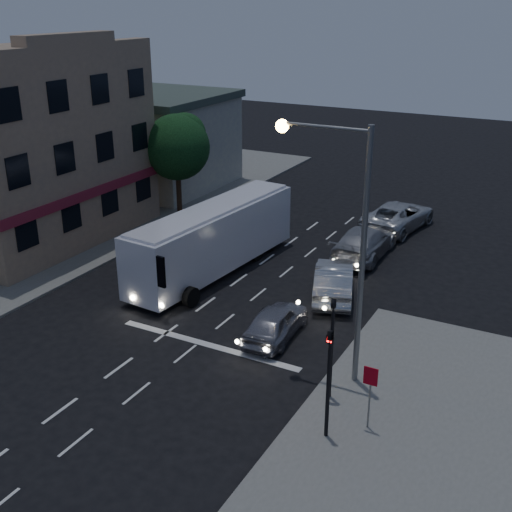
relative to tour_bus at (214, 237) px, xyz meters
The scene contains 15 objects.
ground 8.71m from the tour_bus, 79.23° to the right, with size 120.00×120.00×0.00m, color black.
sidewalk_far 11.55m from the tour_bus, behind, with size 12.00×50.00×0.12m, color slate.
road_markings 6.10m from the tour_bus, 60.39° to the right, with size 8.00×30.55×0.01m.
tour_bus is the anchor object (origin of this frame).
car_suv 7.36m from the tour_bus, 38.94° to the right, with size 1.61×4.01×1.37m, color #90909C.
car_sedan_a 6.37m from the tour_bus, ahead, with size 1.67×4.80×1.58m, color silver.
car_sedan_b 8.06m from the tour_bus, 42.50° to the left, with size 2.27×5.58×1.62m, color #A9A9AD.
car_sedan_c 12.34m from the tour_bus, 59.80° to the left, with size 2.65×5.74×1.59m, color silver.
traffic_signal_main 11.94m from the tour_bus, 39.56° to the right, with size 0.25×0.35×4.10m.
traffic_signal_side 13.78m from the tour_bus, 44.06° to the right, with size 0.18×0.15×4.10m.
regulatory_sign 13.89m from the tour_bus, 38.32° to the right, with size 0.45×0.12×2.20m.
streetlight 11.54m from the tour_bus, 34.63° to the right, with size 3.32×0.44×9.00m.
main_building 12.81m from the tour_bus, behind, with size 10.12×12.00×11.00m.
low_building_north 16.72m from the tour_bus, 135.68° to the left, with size 9.40×9.40×6.50m.
street_tree 9.75m from the tour_bus, 134.84° to the left, with size 4.00×4.00×6.20m.
Camera 1 is at (14.06, -16.62, 12.66)m, focal length 45.00 mm.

